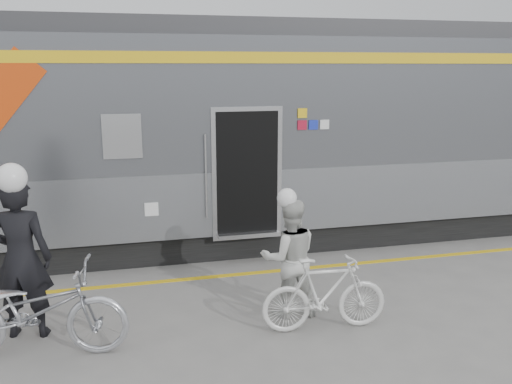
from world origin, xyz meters
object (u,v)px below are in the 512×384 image
object	(u,v)px
man	(21,259)
woman	(289,258)
bicycle_left	(35,310)
bicycle_right	(325,294)

from	to	relation	value
man	woman	bearing A→B (deg)	-174.32
bicycle_left	bicycle_right	distance (m)	3.49
woman	bicycle_right	world-z (taller)	woman
man	bicycle_right	size ratio (longest dim) A/B	1.25
bicycle_left	bicycle_right	bearing A→B (deg)	-84.21
man	woman	xyz separation A→B (m)	(3.38, -0.23, -0.21)
man	bicycle_left	bearing A→B (deg)	119.48
bicycle_left	bicycle_right	xyz separation A→B (m)	(3.48, -0.23, -0.07)
man	woman	size ratio (longest dim) A/B	1.26
man	bicycle_left	world-z (taller)	man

